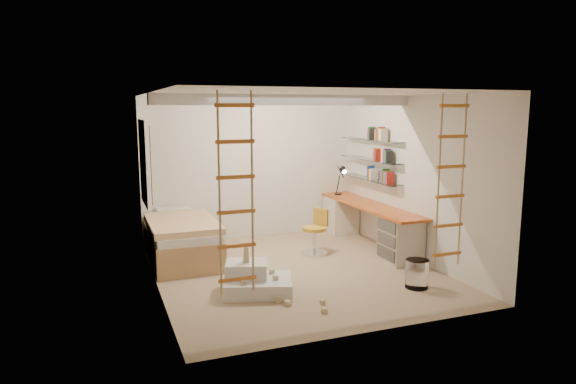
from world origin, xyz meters
name	(u,v)px	position (x,y,z in m)	size (l,w,h in m)	color
floor	(295,271)	(0.00, 0.00, 0.00)	(4.50, 4.50, 0.00)	tan
ceiling_beam	(288,100)	(0.00, 0.30, 2.52)	(4.00, 0.18, 0.16)	white
window_frame	(145,163)	(-1.97, 1.50, 1.55)	(0.06, 1.15, 1.35)	white
window_blind	(147,163)	(-1.93, 1.50, 1.55)	(0.02, 1.00, 1.20)	#4C2D1E
rope_ladder_left	(236,195)	(-1.35, -1.75, 1.52)	(0.41, 0.04, 2.13)	orange
rope_ladder_right	(451,182)	(1.35, -1.75, 1.52)	(0.41, 0.04, 2.13)	orange
waste_bin	(417,274)	(1.28, -1.25, 0.19)	(0.31, 0.31, 0.39)	white
desk	(368,224)	(1.72, 0.86, 0.40)	(0.56, 2.80, 0.75)	#C65117
shelves	(370,159)	(1.87, 1.13, 1.50)	(0.25, 1.80, 0.71)	white
bed	(181,239)	(-1.48, 1.23, 0.33)	(1.02, 2.00, 0.69)	#AD7F51
task_lamp	(342,176)	(1.67, 1.82, 1.14)	(0.14, 0.36, 0.57)	black
swivel_chair	(315,238)	(0.64, 0.71, 0.28)	(0.59, 0.59, 0.76)	gold
play_platform	(254,281)	(-0.82, -0.63, 0.15)	(1.05, 0.92, 0.39)	silver
toy_blocks	(272,278)	(-0.66, -0.89, 0.26)	(0.94, 1.15, 0.66)	#CCB284
books	(370,154)	(1.87, 1.13, 1.59)	(0.14, 0.70, 0.92)	red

